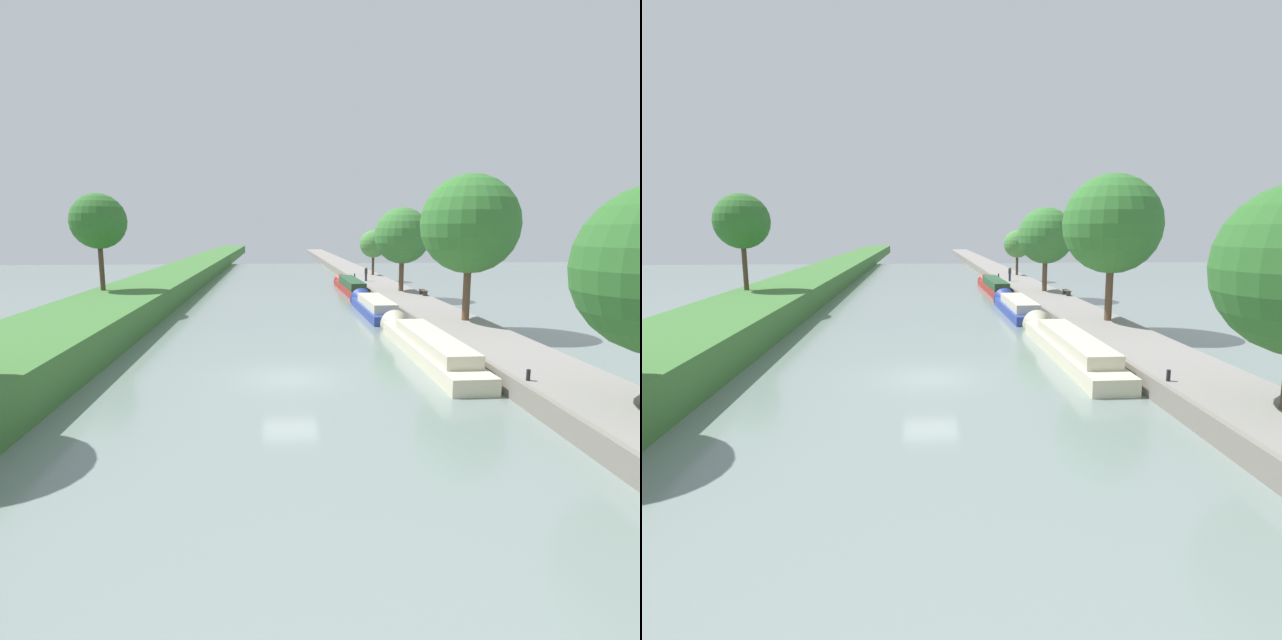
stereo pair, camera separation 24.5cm
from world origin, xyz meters
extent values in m
plane|color=slate|center=(0.00, 0.00, 0.00)|extent=(160.00, 160.00, 0.00)
cube|color=#3D7033|center=(-12.16, 0.00, 0.99)|extent=(6.34, 260.00, 1.98)
cube|color=gray|center=(11.11, 0.00, 0.43)|extent=(4.23, 260.00, 0.85)
cube|color=gray|center=(8.87, 0.00, 0.45)|extent=(0.25, 260.00, 0.90)
cube|color=beige|center=(7.46, 3.26, 0.38)|extent=(2.04, 13.47, 0.76)
cube|color=beige|center=(7.46, 2.58, 1.08)|extent=(1.67, 9.43, 0.63)
cone|color=beige|center=(7.46, 10.60, 0.38)|extent=(1.94, 1.22, 1.94)
cube|color=#283D93|center=(7.36, 17.54, 0.34)|extent=(2.17, 10.75, 0.68)
cube|color=beige|center=(7.36, 17.01, 1.02)|extent=(1.78, 7.53, 0.68)
cone|color=#283D93|center=(7.36, 23.57, 0.34)|extent=(2.06, 1.30, 2.06)
cube|color=maroon|center=(7.62, 32.79, 0.32)|extent=(1.86, 14.46, 0.63)
cube|color=#234C2D|center=(7.62, 32.06, 1.05)|extent=(1.53, 10.12, 0.83)
cone|color=maroon|center=(7.62, 40.57, 0.32)|extent=(1.77, 1.12, 1.77)
cylinder|color=brown|center=(11.83, 9.62, 3.10)|extent=(0.47, 0.47, 4.48)
sphere|color=#33702D|center=(11.83, 9.62, 7.07)|extent=(6.29, 6.29, 6.29)
cylinder|color=brown|center=(11.53, 25.96, 2.76)|extent=(0.46, 0.46, 3.82)
sphere|color=#387533|center=(11.53, 25.96, 6.13)|extent=(5.30, 5.30, 5.30)
cylinder|color=#4C3828|center=(12.12, 43.52, 2.37)|extent=(0.33, 0.33, 3.03)
sphere|color=#47843D|center=(12.12, 43.52, 4.86)|extent=(3.53, 3.53, 3.53)
cylinder|color=#4C3828|center=(-14.15, 19.18, 4.07)|extent=(0.38, 0.38, 4.20)
sphere|color=#2D6628|center=(-14.15, 19.18, 7.35)|extent=(4.27, 4.27, 4.27)
cylinder|color=#282D42|center=(9.83, 35.71, 1.26)|extent=(0.26, 0.26, 0.82)
cylinder|color=#333338|center=(9.83, 35.71, 1.98)|extent=(0.34, 0.34, 0.62)
sphere|color=tan|center=(9.83, 35.71, 2.40)|extent=(0.22, 0.22, 0.22)
cylinder|color=black|center=(9.29, -4.01, 1.08)|extent=(0.16, 0.16, 0.45)
cylinder|color=black|center=(9.29, 40.65, 1.08)|extent=(0.16, 0.16, 0.45)
cube|color=#333338|center=(12.77, 22.01, 1.06)|extent=(0.40, 0.08, 0.41)
cube|color=#333338|center=(12.77, 23.21, 1.06)|extent=(0.40, 0.08, 0.41)
cube|color=brown|center=(12.77, 22.61, 1.29)|extent=(0.44, 1.50, 0.06)
camera|label=1|loc=(-0.64, -22.96, 6.76)|focal=29.12mm
camera|label=2|loc=(-0.39, -22.98, 6.76)|focal=29.12mm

